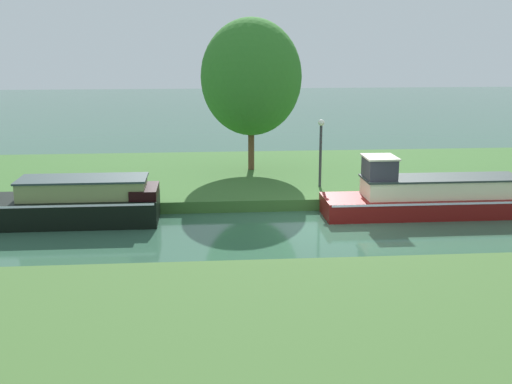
# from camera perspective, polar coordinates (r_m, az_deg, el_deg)

# --- Properties ---
(ground_plane) EXTENTS (120.00, 120.00, 0.00)m
(ground_plane) POSITION_cam_1_polar(r_m,az_deg,el_deg) (20.37, 6.93, -3.11)
(ground_plane) COLOR #325C45
(riverbank_far) EXTENTS (72.00, 10.00, 0.40)m
(riverbank_far) POSITION_cam_1_polar(r_m,az_deg,el_deg) (27.01, 3.95, 1.49)
(riverbank_far) COLOR #38652A
(riverbank_far) RESTS_ON ground_plane
(riverbank_near) EXTENTS (72.00, 10.00, 0.40)m
(riverbank_near) POSITION_cam_1_polar(r_m,az_deg,el_deg) (12.24, 15.72, -14.11)
(riverbank_near) COLOR #41682E
(riverbank_near) RESTS_ON ground_plane
(black_barge) EXTENTS (5.52, 1.97, 1.48)m
(black_barge) POSITION_cam_1_polar(r_m,az_deg,el_deg) (21.33, -15.64, -0.94)
(black_barge) COLOR black
(black_barge) RESTS_ON ground_plane
(maroon_narrowboat) EXTENTS (7.36, 1.86, 2.03)m
(maroon_narrowboat) POSITION_cam_1_polar(r_m,az_deg,el_deg) (22.33, 15.50, -0.40)
(maroon_narrowboat) COLOR maroon
(maroon_narrowboat) RESTS_ON ground_plane
(willow_tree_left) EXTENTS (4.15, 3.92, 6.27)m
(willow_tree_left) POSITION_cam_1_polar(r_m,az_deg,el_deg) (26.67, -0.43, 10.19)
(willow_tree_left) COLOR brown
(willow_tree_left) RESTS_ON riverbank_far
(lamp_post) EXTENTS (0.24, 0.24, 2.52)m
(lamp_post) POSITION_cam_1_polar(r_m,az_deg,el_deg) (23.79, 5.78, 4.29)
(lamp_post) COLOR #333338
(lamp_post) RESTS_ON riverbank_far
(mooring_post_near) EXTENTS (0.16, 0.16, 0.77)m
(mooring_post_near) POSITION_cam_1_polar(r_m,az_deg,el_deg) (23.27, 10.61, 0.82)
(mooring_post_near) COLOR #443D20
(mooring_post_near) RESTS_ON riverbank_far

